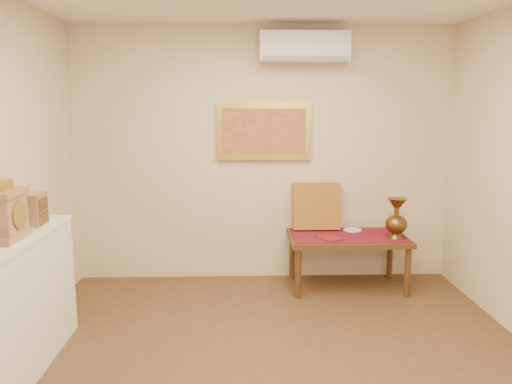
{
  "coord_description": "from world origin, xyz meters",
  "views": [
    {
      "loc": [
        -0.25,
        -3.05,
        1.87
      ],
      "look_at": [
        -0.12,
        1.15,
        1.14
      ],
      "focal_mm": 35.0,
      "sensor_mm": 36.0,
      "label": 1
    }
  ],
  "objects_px": {
    "brass_urn_tall": "(397,214)",
    "wooden_chest": "(33,209)",
    "low_table": "(347,242)",
    "mantel_clock": "(8,214)"
  },
  "relations": [
    {
      "from": "brass_urn_tall",
      "to": "wooden_chest",
      "type": "distance_m",
      "value": 3.32
    },
    {
      "from": "brass_urn_tall",
      "to": "low_table",
      "type": "relative_size",
      "value": 0.41
    },
    {
      "from": "low_table",
      "to": "brass_urn_tall",
      "type": "bearing_deg",
      "value": -14.96
    },
    {
      "from": "brass_urn_tall",
      "to": "mantel_clock",
      "type": "height_order",
      "value": "mantel_clock"
    },
    {
      "from": "brass_urn_tall",
      "to": "mantel_clock",
      "type": "xyz_separation_m",
      "value": [
        -3.1,
        -1.52,
        0.35
      ]
    },
    {
      "from": "brass_urn_tall",
      "to": "wooden_chest",
      "type": "relative_size",
      "value": 2.0
    },
    {
      "from": "brass_urn_tall",
      "to": "wooden_chest",
      "type": "height_order",
      "value": "wooden_chest"
    },
    {
      "from": "mantel_clock",
      "to": "brass_urn_tall",
      "type": "bearing_deg",
      "value": 26.12
    },
    {
      "from": "mantel_clock",
      "to": "low_table",
      "type": "relative_size",
      "value": 0.34
    },
    {
      "from": "wooden_chest",
      "to": "low_table",
      "type": "height_order",
      "value": "wooden_chest"
    }
  ]
}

